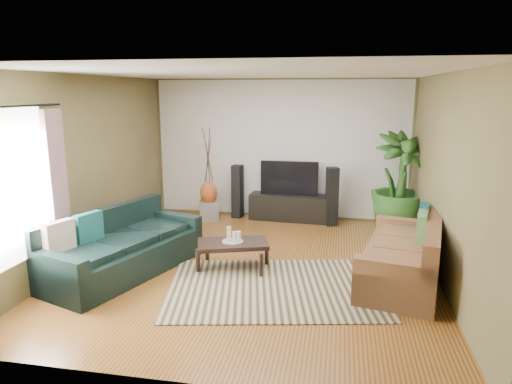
% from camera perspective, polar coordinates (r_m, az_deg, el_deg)
% --- Properties ---
extents(floor, '(5.50, 5.50, 0.00)m').
position_cam_1_polar(floor, '(6.66, -0.32, -9.23)').
color(floor, '#8D5D24').
rests_on(floor, ground).
extents(ceiling, '(5.50, 5.50, 0.00)m').
position_cam_1_polar(ceiling, '(6.18, -0.35, 14.69)').
color(ceiling, white).
rests_on(ceiling, ground).
extents(wall_back, '(5.00, 0.00, 5.00)m').
position_cam_1_polar(wall_back, '(8.96, 3.01, 5.37)').
color(wall_back, brown).
rests_on(wall_back, ground).
extents(wall_front, '(5.00, 0.00, 5.00)m').
position_cam_1_polar(wall_front, '(3.69, -8.48, -5.28)').
color(wall_front, brown).
rests_on(wall_front, ground).
extents(wall_left, '(0.00, 5.50, 5.50)m').
position_cam_1_polar(wall_left, '(7.18, -20.35, 2.80)').
color(wall_left, brown).
rests_on(wall_left, ground).
extents(wall_right, '(0.00, 5.50, 5.50)m').
position_cam_1_polar(wall_right, '(6.31, 22.56, 1.36)').
color(wall_right, brown).
rests_on(wall_right, ground).
extents(backwall_panel, '(4.90, 0.00, 4.90)m').
position_cam_1_polar(backwall_panel, '(8.95, 3.00, 5.37)').
color(backwall_panel, white).
rests_on(backwall_panel, ground).
extents(window_pane, '(0.00, 1.80, 1.80)m').
position_cam_1_polar(window_pane, '(5.87, -28.15, 0.54)').
color(window_pane, white).
rests_on(window_pane, ground).
extents(curtain_far, '(0.08, 0.35, 2.20)m').
position_cam_1_polar(curtain_far, '(6.48, -23.49, -0.27)').
color(curtain_far, gray).
rests_on(curtain_far, ground).
extents(curtain_rod, '(0.03, 1.90, 0.03)m').
position_cam_1_polar(curtain_rod, '(5.74, -28.69, 9.34)').
color(curtain_rod, black).
rests_on(curtain_rod, ground).
extents(sofa_left, '(1.69, 2.49, 0.85)m').
position_cam_1_polar(sofa_left, '(6.56, -16.26, -6.15)').
color(sofa_left, black).
rests_on(sofa_left, floor).
extents(sofa_right, '(1.31, 2.18, 0.85)m').
position_cam_1_polar(sofa_right, '(6.33, 17.76, -6.93)').
color(sofa_right, brown).
rests_on(sofa_right, floor).
extents(area_rug, '(3.01, 2.39, 0.01)m').
position_cam_1_polar(area_rug, '(5.97, 2.28, -11.83)').
color(area_rug, tan).
rests_on(area_rug, floor).
extents(coffee_table, '(1.09, 0.80, 0.40)m').
position_cam_1_polar(coffee_table, '(6.51, -2.90, -7.89)').
color(coffee_table, black).
rests_on(coffee_table, floor).
extents(candle_tray, '(0.30, 0.30, 0.01)m').
position_cam_1_polar(candle_tray, '(6.44, -2.92, -6.18)').
color(candle_tray, gray).
rests_on(candle_tray, coffee_table).
extents(candle_tall, '(0.06, 0.06, 0.19)m').
position_cam_1_polar(candle_tall, '(6.45, -3.39, -5.19)').
color(candle_tall, beige).
rests_on(candle_tall, candle_tray).
extents(candle_mid, '(0.06, 0.06, 0.15)m').
position_cam_1_polar(candle_mid, '(6.37, -2.66, -5.62)').
color(candle_mid, beige).
rests_on(candle_mid, candle_tray).
extents(candle_short, '(0.06, 0.06, 0.12)m').
position_cam_1_polar(candle_short, '(6.46, -2.20, -5.47)').
color(candle_short, white).
rests_on(candle_short, candle_tray).
extents(tv_stand, '(1.53, 0.54, 0.50)m').
position_cam_1_polar(tv_stand, '(8.90, 4.13, -1.90)').
color(tv_stand, black).
rests_on(tv_stand, floor).
extents(television, '(1.11, 0.06, 0.65)m').
position_cam_1_polar(television, '(8.77, 4.19, 1.76)').
color(television, black).
rests_on(television, tv_stand).
extents(speaker_left, '(0.22, 0.24, 1.05)m').
position_cam_1_polar(speaker_left, '(9.01, -2.33, 0.07)').
color(speaker_left, black).
rests_on(speaker_left, floor).
extents(speaker_right, '(0.26, 0.27, 1.10)m').
position_cam_1_polar(speaker_right, '(8.57, 9.46, -0.57)').
color(speaker_right, black).
rests_on(speaker_right, floor).
extents(potted_plant, '(1.36, 1.36, 1.78)m').
position_cam_1_polar(potted_plant, '(8.33, 17.51, 1.05)').
color(potted_plant, '#234F1A').
rests_on(potted_plant, floor).
extents(plant_pot, '(0.33, 0.33, 0.26)m').
position_cam_1_polar(plant_pot, '(8.51, 17.18, -4.00)').
color(plant_pot, black).
rests_on(plant_pot, floor).
extents(pedestal, '(0.46, 0.46, 0.36)m').
position_cam_1_polar(pedestal, '(8.96, -5.89, -2.31)').
color(pedestal, gray).
rests_on(pedestal, floor).
extents(vase, '(0.33, 0.33, 0.46)m').
position_cam_1_polar(vase, '(8.88, -5.94, -0.16)').
color(vase, '#9B481C').
rests_on(vase, pedestal).
extents(side_table, '(0.52, 0.52, 0.51)m').
position_cam_1_polar(side_table, '(7.71, -13.78, -4.52)').
color(side_table, '#935C30').
rests_on(side_table, floor).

